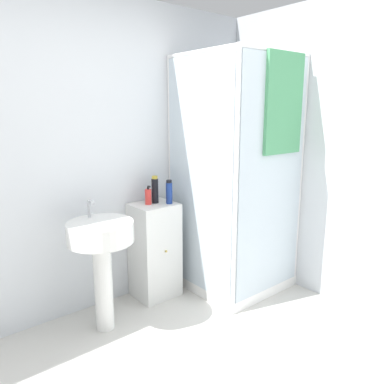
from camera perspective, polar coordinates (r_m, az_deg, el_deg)
wall_back at (r=3.05m, az=-16.53°, el=4.87°), size 6.40×0.06×2.50m
shower_enclosure at (r=3.41m, az=6.82°, el=-4.70°), size 0.86×0.89×2.08m
vanity_cabinet at (r=3.33m, az=-5.70°, el=-8.81°), size 0.37×0.35×0.84m
sink at (r=2.82m, az=-13.67°, el=-8.14°), size 0.48×0.48×0.97m
soap_dispenser at (r=3.18m, az=-6.68°, el=-0.69°), size 0.05×0.06×0.16m
shampoo_bottle_tall_black at (r=3.21m, az=-5.67°, el=0.33°), size 0.06×0.06×0.24m
shampoo_bottle_blue at (r=3.18m, az=-3.50°, el=-0.03°), size 0.05×0.05×0.20m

